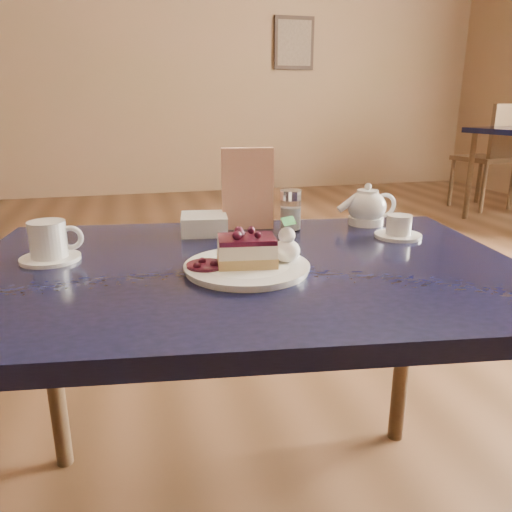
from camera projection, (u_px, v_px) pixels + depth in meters
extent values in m
cube|color=brown|center=(127.00, 49.00, 5.12)|extent=(8.00, 0.02, 3.00)
cube|color=black|center=(294.00, 43.00, 5.49)|extent=(0.45, 0.03, 0.55)
cube|color=black|center=(245.00, 272.00, 0.99)|extent=(1.17, 0.86, 0.04)
cylinder|color=#49351D|center=(52.00, 362.00, 1.33)|extent=(0.05, 0.05, 0.64)
cylinder|color=#49351D|center=(404.00, 342.00, 1.44)|extent=(0.05, 0.05, 0.64)
cylinder|color=white|center=(247.00, 268.00, 0.94)|extent=(0.23, 0.23, 0.01)
cube|color=#E9C382|center=(247.00, 260.00, 0.93)|extent=(0.12, 0.09, 0.02)
cube|color=white|center=(247.00, 248.00, 0.93)|extent=(0.12, 0.09, 0.03)
cube|color=black|center=(247.00, 239.00, 0.92)|extent=(0.11, 0.09, 0.01)
ellipsoid|color=white|center=(287.00, 251.00, 0.95)|extent=(0.05, 0.05, 0.04)
cylinder|color=black|center=(206.00, 265.00, 0.92)|extent=(0.07, 0.07, 0.01)
cylinder|color=white|center=(51.00, 258.00, 1.00)|extent=(0.12, 0.12, 0.01)
cylinder|color=white|center=(48.00, 239.00, 0.99)|extent=(0.07, 0.07, 0.07)
torus|color=white|center=(71.00, 238.00, 1.00)|extent=(0.05, 0.01, 0.05)
cylinder|color=white|center=(398.00, 236.00, 1.17)|extent=(0.11, 0.11, 0.01)
cylinder|color=white|center=(399.00, 225.00, 1.16)|extent=(0.06, 0.06, 0.05)
ellipsoid|color=white|center=(367.00, 208.00, 1.29)|extent=(0.10, 0.10, 0.08)
cylinder|color=white|center=(368.00, 190.00, 1.27)|extent=(0.05, 0.05, 0.01)
cylinder|color=white|center=(341.00, 210.00, 1.27)|extent=(0.05, 0.02, 0.05)
cube|color=beige|center=(248.00, 189.00, 1.23)|extent=(0.13, 0.04, 0.20)
cylinder|color=white|center=(291.00, 215.00, 1.23)|extent=(0.05, 0.05, 0.08)
cylinder|color=silver|center=(291.00, 195.00, 1.21)|extent=(0.05, 0.05, 0.02)
cube|color=white|center=(204.00, 224.00, 1.20)|extent=(0.12, 0.12, 0.05)
cylinder|color=#49351D|center=(470.00, 176.00, 4.27)|extent=(0.05, 0.05, 0.74)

